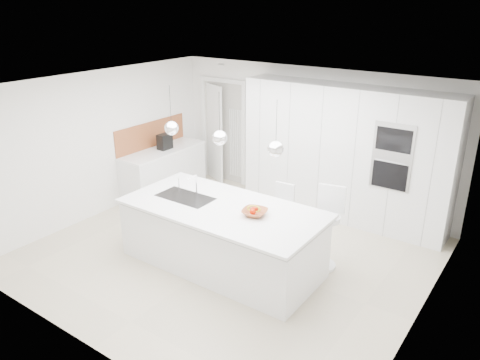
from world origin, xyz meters
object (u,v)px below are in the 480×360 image
Objects in this scene: bar_stool_left at (280,217)px; espresso_machine at (165,142)px; fruit_bowl at (255,212)px; bar_stool_right at (325,229)px; island_base at (221,238)px.

espresso_machine is at bearing 164.74° from bar_stool_left.
bar_stool_right reaches higher than fruit_bowl.
fruit_bowl is 1.13× the size of espresso_machine.
bar_stool_right is at bearing -10.77° from espresso_machine.
bar_stool_right is (3.74, -0.76, -0.45)m from espresso_machine.
espresso_machine is at bearing 156.31° from bar_stool_right.
bar_stool_left is at bearing 67.78° from island_base.
espresso_machine is 0.29× the size of bar_stool_left.
fruit_bowl is 1.00m from bar_stool_left.
espresso_machine is 3.85m from bar_stool_right.
bar_stool_left reaches higher than island_base.
bar_stool_left is 0.84m from bar_stool_right.
espresso_machine is at bearing 148.57° from island_base.
bar_stool_left is (0.39, 0.96, 0.07)m from island_base.
bar_stool_left is (2.92, -0.59, -0.55)m from espresso_machine.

